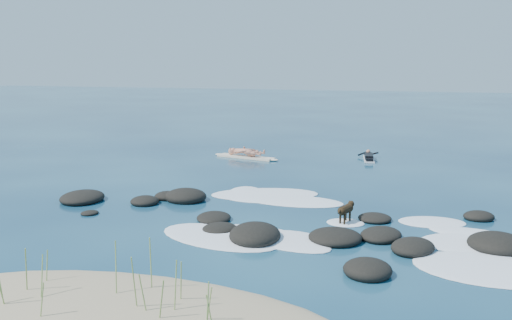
% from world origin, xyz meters
% --- Properties ---
extents(ground, '(160.00, 160.00, 0.00)m').
position_xyz_m(ground, '(0.00, 0.00, 0.00)').
color(ground, '#0A2642').
rests_on(ground, ground).
extents(dune_grass, '(4.15, 1.83, 1.16)m').
position_xyz_m(dune_grass, '(-0.07, -8.08, 0.61)').
color(dune_grass, '#7C9C4B').
rests_on(dune_grass, ground).
extents(reef_rocks, '(14.62, 6.71, 0.57)m').
position_xyz_m(reef_rocks, '(0.96, -1.50, 0.11)').
color(reef_rocks, black).
rests_on(reef_rocks, ground).
extents(breaking_foam, '(10.81, 8.34, 0.12)m').
position_xyz_m(breaking_foam, '(2.19, -0.71, 0.01)').
color(breaking_foam, white).
rests_on(breaking_foam, ground).
extents(standing_surfer_rig, '(3.56, 1.26, 2.04)m').
position_xyz_m(standing_surfer_rig, '(-3.69, 9.36, 0.81)').
color(standing_surfer_rig, beige).
rests_on(standing_surfer_rig, ground).
extents(paddling_surfer_rig, '(1.04, 2.28, 0.39)m').
position_xyz_m(paddling_surfer_rig, '(2.06, 10.74, 0.13)').
color(paddling_surfer_rig, silver).
rests_on(paddling_surfer_rig, ground).
extents(dog, '(0.43, 0.99, 0.64)m').
position_xyz_m(dog, '(2.85, -0.56, 0.43)').
color(dog, black).
rests_on(dog, ground).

